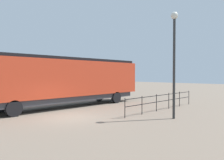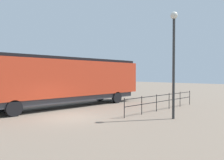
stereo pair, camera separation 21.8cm
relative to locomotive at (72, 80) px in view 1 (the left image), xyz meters
The scene contains 4 objects.
ground_plane 5.68m from the locomotive, 35.93° to the right, with size 120.00×120.00×0.00m, color #756656.
locomotive is the anchor object (origin of this frame).
lamp_post 9.45m from the locomotive, ahead, with size 0.45×0.45×6.73m.
platform_fence 7.98m from the locomotive, 29.47° to the left, with size 0.05×9.15×1.29m.
Camera 1 is at (11.88, -8.27, 2.80)m, focal length 35.29 mm.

